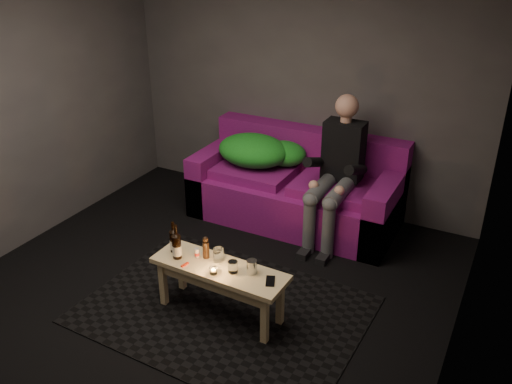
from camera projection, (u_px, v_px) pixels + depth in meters
floor at (188, 305)px, 4.49m from camera, size 4.50×4.50×0.00m
room at (211, 98)px, 4.14m from camera, size 4.50×4.50×4.50m
rug at (224, 309)px, 4.43m from camera, size 2.26×1.68×0.01m
sofa at (297, 190)px, 5.72m from camera, size 2.13×0.96×0.92m
green_blanket at (259, 151)px, 5.75m from camera, size 0.94×0.64×0.32m
person at (337, 168)px, 5.21m from camera, size 0.38×0.88×1.42m
coffee_table at (220, 275)px, 4.24m from camera, size 1.12×0.39×0.45m
beer_bottle_a at (174, 241)px, 4.36m from camera, size 0.07×0.07×0.27m
beer_bottle_b at (177, 246)px, 4.27m from camera, size 0.07×0.07×0.29m
salt_shaker at (197, 253)px, 4.31m from camera, size 0.05×0.05×0.08m
pepper_mill at (206, 250)px, 4.29m from camera, size 0.06×0.06×0.14m
tumbler_back at (219, 254)px, 4.26m from camera, size 0.10×0.10×0.10m
tealight at (213, 271)px, 4.11m from camera, size 0.06×0.06×0.04m
tumbler_front at (233, 267)px, 4.11m from camera, size 0.09×0.09×0.09m
steel_cup at (252, 267)px, 4.10m from camera, size 0.09×0.09×0.11m
smartphone at (270, 281)px, 4.02m from camera, size 0.11×0.15×0.01m
red_lighter at (185, 265)px, 4.21m from camera, size 0.03×0.07×0.01m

